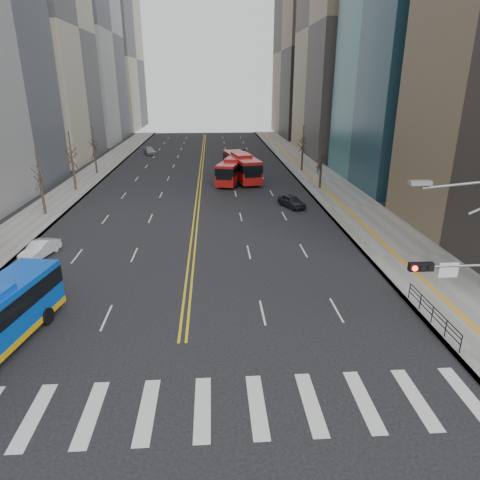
# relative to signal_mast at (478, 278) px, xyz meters

# --- Properties ---
(ground) EXTENTS (220.00, 220.00, 0.00)m
(ground) POSITION_rel_signal_mast_xyz_m (-13.77, -2.00, -4.86)
(ground) COLOR black
(sidewalk_right) EXTENTS (7.00, 130.00, 0.15)m
(sidewalk_right) POSITION_rel_signal_mast_xyz_m (3.73, 43.00, -4.78)
(sidewalk_right) COLOR gray
(sidewalk_right) RESTS_ON ground
(sidewalk_left) EXTENTS (5.00, 130.00, 0.15)m
(sidewalk_left) POSITION_rel_signal_mast_xyz_m (-30.27, 43.00, -4.78)
(sidewalk_left) COLOR gray
(sidewalk_left) RESTS_ON ground
(crosswalk) EXTENTS (26.70, 4.00, 0.01)m
(crosswalk) POSITION_rel_signal_mast_xyz_m (-13.77, -2.00, -4.85)
(crosswalk) COLOR silver
(crosswalk) RESTS_ON ground
(centerline) EXTENTS (0.55, 100.00, 0.01)m
(centerline) POSITION_rel_signal_mast_xyz_m (-13.77, 53.00, -4.85)
(centerline) COLOR gold
(centerline) RESTS_ON ground
(office_towers) EXTENTS (83.00, 134.00, 58.00)m
(office_towers) POSITION_rel_signal_mast_xyz_m (-13.64, 66.51, 19.07)
(office_towers) COLOR gray
(office_towers) RESTS_ON ground
(signal_mast) EXTENTS (5.37, 0.37, 9.39)m
(signal_mast) POSITION_rel_signal_mast_xyz_m (0.00, 0.00, 0.00)
(signal_mast) COLOR slate
(signal_mast) RESTS_ON ground
(pedestrian_railing) EXTENTS (0.06, 6.06, 1.02)m
(pedestrian_railing) POSITION_rel_signal_mast_xyz_m (0.53, 4.00, -4.03)
(pedestrian_railing) COLOR black
(pedestrian_railing) RESTS_ON sidewalk_right
(street_trees) EXTENTS (35.20, 47.20, 7.60)m
(street_trees) POSITION_rel_signal_mast_xyz_m (-20.94, 32.55, 0.02)
(street_trees) COLOR #2D221C
(street_trees) RESTS_ON ground
(red_bus_near) EXTENTS (5.50, 11.07, 3.44)m
(red_bus_near) POSITION_rel_signal_mast_xyz_m (-8.91, 43.13, -2.94)
(red_bus_near) COLOR #A71411
(red_bus_near) RESTS_ON ground
(red_bus_far) EXTENTS (5.02, 12.27, 3.77)m
(red_bus_far) POSITION_rel_signal_mast_xyz_m (-7.75, 44.54, -2.76)
(red_bus_far) COLOR #A71411
(red_bus_far) RESTS_ON ground
(car_white) EXTENTS (2.36, 4.13, 1.29)m
(car_white) POSITION_rel_signal_mast_xyz_m (-25.93, 16.07, -4.21)
(car_white) COLOR silver
(car_white) RESTS_ON ground
(car_dark_mid) EXTENTS (3.10, 4.36, 1.38)m
(car_dark_mid) POSITION_rel_signal_mast_xyz_m (-3.08, 29.34, -4.17)
(car_dark_mid) COLOR black
(car_dark_mid) RESTS_ON ground
(car_silver) EXTENTS (3.26, 4.74, 1.27)m
(car_silver) POSITION_rel_signal_mast_xyz_m (-24.24, 69.44, -4.22)
(car_silver) COLOR gray
(car_silver) RESTS_ON ground
(car_dark_far) EXTENTS (2.33, 4.10, 1.08)m
(car_dark_far) POSITION_rel_signal_mast_xyz_m (-6.32, 67.28, -4.32)
(car_dark_far) COLOR black
(car_dark_far) RESTS_ON ground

